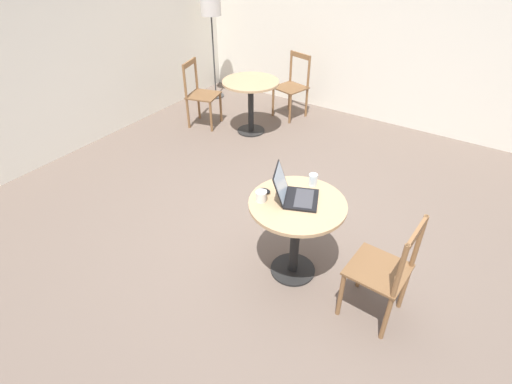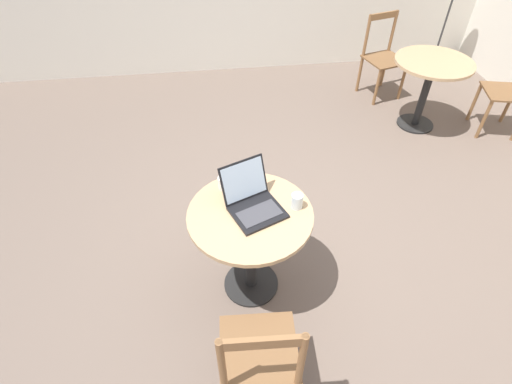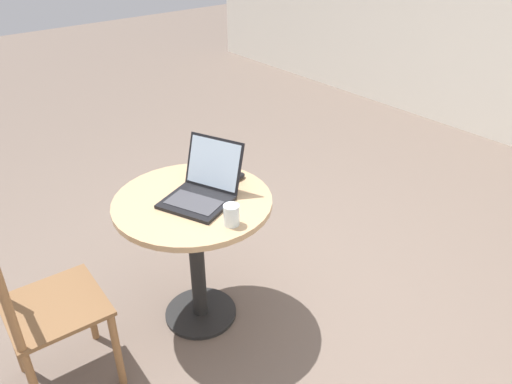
% 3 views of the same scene
% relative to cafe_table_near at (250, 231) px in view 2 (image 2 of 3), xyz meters
% --- Properties ---
extents(ground_plane, '(16.00, 16.00, 0.00)m').
position_rel_cafe_table_near_xyz_m(ground_plane, '(0.27, 0.31, -0.59)').
color(ground_plane, '#66564C').
extents(cafe_table_near, '(0.78, 0.78, 0.75)m').
position_rel_cafe_table_near_xyz_m(cafe_table_near, '(0.00, 0.00, 0.00)').
color(cafe_table_near, black).
rests_on(cafe_table_near, ground_plane).
extents(cafe_table_mid, '(0.78, 0.78, 0.75)m').
position_rel_cafe_table_near_xyz_m(cafe_table_mid, '(2.09, 1.86, 0.00)').
color(cafe_table_mid, black).
rests_on(cafe_table_mid, ground_plane).
extents(chair_near_front, '(0.44, 0.44, 0.94)m').
position_rel_cafe_table_near_xyz_m(chair_near_front, '(-0.05, -0.77, -0.12)').
color(chair_near_front, brown).
rests_on(chair_near_front, ground_plane).
extents(chair_mid_right, '(0.50, 0.50, 0.94)m').
position_rel_cafe_table_near_xyz_m(chair_mid_right, '(2.91, 1.65, -0.12)').
color(chair_mid_right, brown).
rests_on(chair_mid_right, ground_plane).
extents(chair_mid_back, '(0.51, 0.51, 0.94)m').
position_rel_cafe_table_near_xyz_m(chair_mid_back, '(1.89, 2.61, -0.12)').
color(chair_mid_back, brown).
rests_on(chair_mid_back, ground_plane).
extents(laptop, '(0.41, 0.44, 0.26)m').
position_rel_cafe_table_near_xyz_m(laptop, '(0.02, 0.04, 0.22)').
color(laptop, black).
rests_on(laptop, cafe_table_near).
extents(mouse, '(0.06, 0.10, 0.03)m').
position_rel_cafe_table_near_xyz_m(mouse, '(-0.02, 0.29, 0.18)').
color(mouse, black).
rests_on(mouse, cafe_table_near).
extents(mug, '(0.12, 0.09, 0.08)m').
position_rel_cafe_table_near_xyz_m(mug, '(-0.13, 0.26, 0.21)').
color(mug, silver).
rests_on(mug, cafe_table_near).
extents(drinking_glass, '(0.07, 0.07, 0.10)m').
position_rel_cafe_table_near_xyz_m(drinking_glass, '(0.29, 0.02, 0.22)').
color(drinking_glass, silver).
rests_on(drinking_glass, cafe_table_near).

